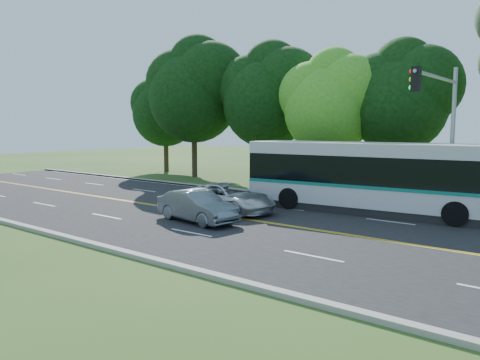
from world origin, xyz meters
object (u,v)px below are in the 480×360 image
Objects in this scene: transit_bus at (378,179)px; traffic_signal at (442,116)px; suv at (228,198)px; sedan at (197,206)px.

traffic_signal is at bearing -0.18° from transit_bus.
suv is at bearing -149.73° from transit_bus.
transit_bus is (-2.75, -0.23, -2.96)m from traffic_signal.
suv is at bearing 17.51° from sedan.
sedan is at bearing -165.92° from suv.
transit_bus is 3.14× the size of sedan.
sedan is (-5.51, -6.94, -1.00)m from transit_bus.
traffic_signal is 1.66× the size of sedan.
traffic_signal is 11.64m from sedan.
transit_bus is 7.36m from suv.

